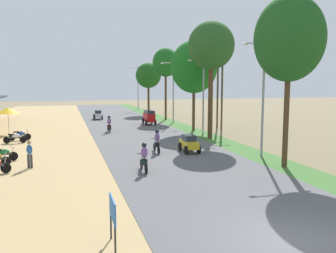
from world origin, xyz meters
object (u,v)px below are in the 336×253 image
streetlamp_near (263,91)px  car_van_red (149,117)px  street_signboard (113,213)px  pedestrian_on_shoulder (30,153)px  median_tree_fifth (148,76)px  parked_motorbike_fifth (3,153)px  streetlamp_farthest (138,85)px  motorbike_ahead_second (157,142)px  utility_pole_near (222,83)px  car_hatchback_yellow (189,143)px  median_tree_second (211,46)px  motorbike_foreground_rider (144,158)px  motorbike_ahead_third (109,124)px  vendor_umbrella (8,111)px  car_sedan_silver (98,114)px  median_tree_fourth (166,63)px  median_tree_nearest (289,39)px  streetlamp_mid (203,90)px  median_tree_third (194,67)px  parked_motorbike_seventh (20,134)px  utility_pole_far (218,84)px  parked_motorbike_sixth (15,137)px

streetlamp_near → car_van_red: 20.12m
car_van_red → street_signboard: bearing=-105.0°
pedestrian_on_shoulder → median_tree_fifth: bearing=66.0°
parked_motorbike_fifth → streetlamp_farthest: bearing=67.1°
street_signboard → motorbike_ahead_second: bearing=70.5°
utility_pole_near → car_hatchback_yellow: 14.20m
median_tree_second → parked_motorbike_fifth: bearing=-162.8°
motorbike_foreground_rider → motorbike_ahead_third: (0.03, 16.39, 0.00)m
vendor_umbrella → car_sedan_silver: 14.81m
vendor_umbrella → median_tree_fourth: size_ratio=0.27×
median_tree_nearest → streetlamp_mid: size_ratio=1.37×
median_tree_fifth → street_signboard: bearing=-104.3°
median_tree_nearest → car_sedan_silver: bearing=104.9°
median_tree_third → streetlamp_mid: bearing=-91.1°
pedestrian_on_shoulder → median_tree_third: 20.32m
streetlamp_near → motorbike_foreground_rider: streetlamp_near is taller
parked_motorbike_seventh → motorbike_ahead_third: (7.91, 2.69, 0.30)m
parked_motorbike_fifth → car_sedan_silver: bearing=71.6°
pedestrian_on_shoulder → car_hatchback_yellow: bearing=10.2°
median_tree_fourth → streetlamp_farthest: median_tree_fourth is taller
median_tree_fourth → utility_pole_near: (3.15, -10.73, -2.54)m
median_tree_fifth → streetlamp_farthest: 8.75m
median_tree_third → median_tree_fourth: bearing=89.4°
utility_pole_far → pedestrian_on_shoulder: bearing=-141.6°
median_tree_fourth → motorbike_ahead_second: size_ratio=5.18×
street_signboard → streetlamp_near: 15.92m
car_sedan_silver → street_signboard: bearing=-94.4°
median_tree_second → streetlamp_near: size_ratio=1.34×
parked_motorbike_sixth → median_tree_second: 18.05m
street_signboard → median_tree_second: bearing=59.6°
motorbike_foreground_rider → vendor_umbrella: bearing=117.3°
motorbike_ahead_second → median_tree_third: bearing=57.9°
median_tree_third → streetlamp_farthest: (-0.05, 28.70, -2.08)m
streetlamp_farthest → utility_pole_far: 27.44m
median_tree_second → streetlamp_mid: (0.34, 2.54, -3.84)m
median_tree_fourth → utility_pole_near: bearing=-73.6°
median_tree_nearest → median_tree_fourth: bearing=89.0°
utility_pole_far → streetlamp_farthest: bearing=97.0°
parked_motorbike_seventh → motorbike_ahead_second: (9.90, -8.64, 0.30)m
streetlamp_near → parked_motorbike_seventh: bearing=144.6°
car_van_red → median_tree_fourth: bearing=55.6°
streetlamp_near → car_hatchback_yellow: size_ratio=3.79×
streetlamp_farthest → utility_pole_near: size_ratio=0.80×
parked_motorbike_sixth → pedestrian_on_shoulder: (1.93, -9.53, 0.41)m
median_tree_fifth → streetlamp_mid: (0.08, -22.87, -1.76)m
parked_motorbike_seventh → pedestrian_on_shoulder: bearing=-81.2°
median_tree_second → median_tree_fifth: 25.50m
vendor_umbrella → car_sedan_silver: bearing=50.0°
median_tree_nearest → median_tree_fourth: median_tree_nearest is taller
streetlamp_mid → car_sedan_silver: bearing=116.8°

